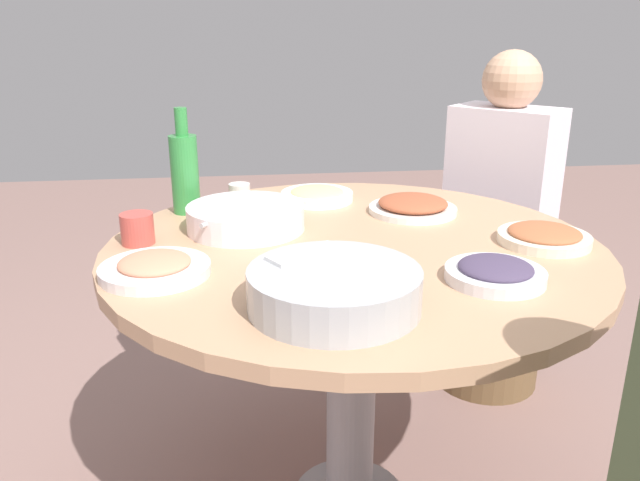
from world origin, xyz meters
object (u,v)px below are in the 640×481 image
at_px(tea_cup_near, 240,194).
at_px(diner_right, 502,185).
at_px(dish_noodles, 317,195).
at_px(stool_for_diner_right, 488,326).
at_px(round_dining_table, 353,288).
at_px(green_bottle, 185,171).
at_px(dish_tofu_braise, 544,236).
at_px(dish_shrimp, 155,267).
at_px(dish_stirfry, 413,206).
at_px(dish_eggplant, 495,272).
at_px(soup_bowl, 246,218).
at_px(rice_bowl, 334,288).
at_px(tea_cup_far, 137,229).

bearing_deg(tea_cup_near, diner_right, -76.07).
relative_size(dish_noodles, stool_for_diner_right, 0.50).
distance_m(round_dining_table, green_bottle, 0.57).
relative_size(dish_noodles, diner_right, 0.28).
xyz_separation_m(dish_tofu_braise, dish_shrimp, (-0.09, 0.89, -0.00)).
height_order(dish_stirfry, tea_cup_near, tea_cup_near).
height_order(tea_cup_near, diner_right, diner_right).
distance_m(green_bottle, diner_right, 1.07).
distance_m(dish_noodles, dish_eggplant, 0.71).
relative_size(round_dining_table, diner_right, 1.55).
xyz_separation_m(round_dining_table, soup_bowl, (0.14, 0.25, 0.15)).
relative_size(stool_for_diner_right, diner_right, 0.56).
relative_size(dish_tofu_braise, stool_for_diner_right, 0.51).
height_order(rice_bowl, tea_cup_near, rice_bowl).
height_order(round_dining_table, dish_noodles, dish_noodles).
height_order(dish_stirfry, tea_cup_far, tea_cup_far).
height_order(dish_tofu_braise, stool_for_diner_right, dish_tofu_braise).
bearing_deg(dish_noodles, dish_tofu_braise, -131.95).
bearing_deg(rice_bowl, dish_shrimp, 59.63).
distance_m(dish_eggplant, diner_right, 0.93).
height_order(round_dining_table, dish_tofu_braise, dish_tofu_braise).
xyz_separation_m(dish_noodles, green_bottle, (-0.07, 0.37, 0.10)).
distance_m(dish_eggplant, stool_for_diner_right, 1.09).
bearing_deg(green_bottle, tea_cup_far, 159.24).
relative_size(round_dining_table, dish_shrimp, 5.14).
bearing_deg(dish_shrimp, green_bottle, -3.99).
xyz_separation_m(rice_bowl, dish_stirfry, (0.58, -0.30, -0.02)).
distance_m(green_bottle, tea_cup_near, 0.18).
xyz_separation_m(dish_eggplant, tea_cup_far, (0.32, 0.75, 0.02)).
bearing_deg(dish_eggplant, dish_tofu_braise, -44.56).
height_order(soup_bowl, dish_stirfry, soup_bowl).
relative_size(dish_stirfry, diner_right, 0.32).
distance_m(tea_cup_far, stool_for_diner_right, 1.37).
xyz_separation_m(rice_bowl, soup_bowl, (0.49, 0.15, -0.01)).
relative_size(dish_shrimp, tea_cup_near, 3.75).
bearing_deg(green_bottle, soup_bowl, -137.71).
bearing_deg(rice_bowl, dish_tofu_braise, -61.72).
distance_m(dish_stirfry, stool_for_diner_right, 0.79).
relative_size(green_bottle, tea_cup_near, 4.67).
bearing_deg(diner_right, dish_eggplant, 156.73).
bearing_deg(dish_noodles, diner_right, -72.60).
height_order(dish_noodles, tea_cup_far, tea_cup_far).
height_order(green_bottle, stool_for_diner_right, green_bottle).
xyz_separation_m(round_dining_table, green_bottle, (0.31, 0.41, 0.23)).
height_order(rice_bowl, dish_tofu_braise, rice_bowl).
bearing_deg(dish_stirfry, dish_tofu_braise, -139.53).
xyz_separation_m(tea_cup_far, diner_right, (0.53, -1.12, -0.06)).
bearing_deg(green_bottle, dish_shrimp, 176.01).
bearing_deg(dish_tofu_braise, dish_shrimp, 95.81).
distance_m(rice_bowl, dish_eggplant, 0.35).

